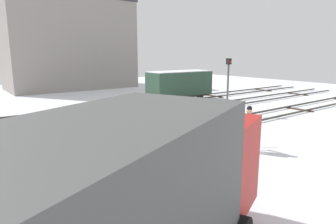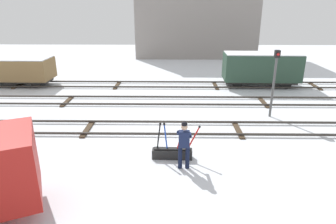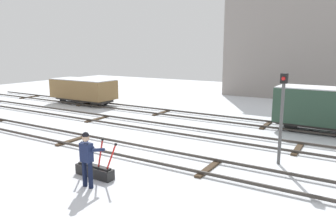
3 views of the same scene
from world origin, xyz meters
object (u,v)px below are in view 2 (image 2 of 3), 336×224
switch_lever_frame (172,152)px  signal_post (275,76)px  freight_car_back_track (13,69)px  freight_car_far_end (261,67)px  rail_worker (184,142)px

switch_lever_frame → signal_post: bearing=43.4°
signal_post → freight_car_back_track: bearing=160.0°
switch_lever_frame → freight_car_far_end: (6.16, 10.52, 1.11)m
switch_lever_frame → rail_worker: 1.12m
rail_worker → freight_car_far_end: 12.61m
switch_lever_frame → rail_worker: (0.41, -0.70, 0.77)m
freight_car_back_track → switch_lever_frame: bearing=-42.0°
rail_worker → freight_car_far_end: size_ratio=0.35×
signal_post → freight_car_back_track: size_ratio=0.63×
rail_worker → freight_car_far_end: bearing=64.5°
signal_post → freight_car_back_track: 17.46m
rail_worker → freight_car_back_track: bearing=137.9°
rail_worker → signal_post: 7.12m
rail_worker → signal_post: (4.68, 5.24, 1.11)m
freight_car_far_end → rail_worker: bearing=-115.6°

